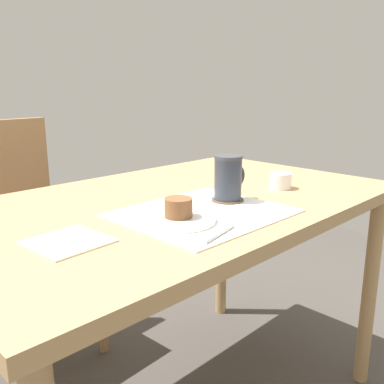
{
  "coord_description": "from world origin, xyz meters",
  "views": [
    {
      "loc": [
        -0.82,
        -0.88,
        1.07
      ],
      "look_at": [
        -0.06,
        -0.12,
        0.8
      ],
      "focal_mm": 40.0,
      "sensor_mm": 36.0,
      "label": 1
    }
  ],
  "objects": [
    {
      "name": "coffee_coaster",
      "position": [
        0.07,
        -0.13,
        0.76
      ],
      "size": [
        0.09,
        0.09,
        0.0
      ],
      "primitive_type": "cylinder",
      "color": "brown",
      "rests_on": "placemat"
    },
    {
      "name": "pastry",
      "position": [
        -0.16,
        -0.17,
        0.79
      ],
      "size": [
        0.07,
        0.07,
        0.05
      ],
      "primitive_type": "cylinder",
      "color": "brown",
      "rests_on": "pastry_plate"
    },
    {
      "name": "paper_napkin",
      "position": [
        -0.41,
        -0.1,
        0.75
      ],
      "size": [
        0.16,
        0.16,
        0.0
      ],
      "primitive_type": "cube",
      "rotation": [
        0.0,
        0.0,
        0.06
      ],
      "color": "silver",
      "rests_on": "dining_table"
    },
    {
      "name": "dining_table",
      "position": [
        0.0,
        0.0,
        0.67
      ],
      "size": [
        1.32,
        0.8,
        0.75
      ],
      "color": "tan",
      "rests_on": "ground_plane"
    },
    {
      "name": "pastry_plate",
      "position": [
        -0.16,
        -0.17,
        0.76
      ],
      "size": [
        0.18,
        0.18,
        0.01
      ],
      "primitive_type": "cylinder",
      "color": "silver",
      "rests_on": "placemat"
    },
    {
      "name": "teaspoon",
      "position": [
        -0.16,
        -0.3,
        0.76
      ],
      "size": [
        0.13,
        0.04,
        0.01
      ],
      "primitive_type": "cylinder",
      "rotation": [
        0.0,
        1.57,
        0.24
      ],
      "color": "silver",
      "rests_on": "placemat"
    },
    {
      "name": "placemat",
      "position": [
        -0.06,
        -0.16,
        0.75
      ],
      "size": [
        0.41,
        0.35,
        0.0
      ],
      "primitive_type": "cube",
      "color": "white",
      "rests_on": "dining_table"
    },
    {
      "name": "coffee_mug",
      "position": [
        0.07,
        -0.13,
        0.82
      ],
      "size": [
        0.11,
        0.08,
        0.12
      ],
      "color": "#2D333D",
      "rests_on": "coffee_coaster"
    },
    {
      "name": "wooden_chair",
      "position": [
        -0.16,
        0.73,
        0.5
      ],
      "size": [
        0.44,
        0.44,
        0.94
      ],
      "rotation": [
        0.0,
        0.0,
        3.2
      ],
      "color": "#997047",
      "rests_on": "ground_plane"
    },
    {
      "name": "sugar_bowl",
      "position": [
        0.31,
        -0.15,
        0.78
      ],
      "size": [
        0.07,
        0.07,
        0.05
      ],
      "primitive_type": "cylinder",
      "color": "white",
      "rests_on": "dining_table"
    }
  ]
}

